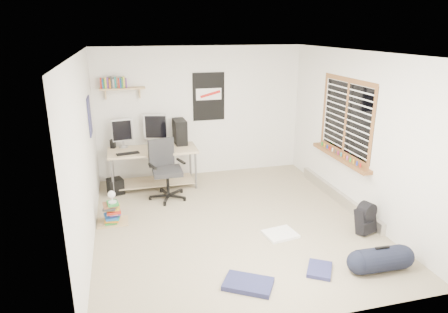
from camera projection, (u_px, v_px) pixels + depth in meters
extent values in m
cube|color=gray|center=(232.00, 223.00, 6.06)|extent=(4.00, 4.50, 0.01)
cube|color=white|center=(233.00, 52.00, 5.28)|extent=(4.00, 4.50, 0.01)
cube|color=silver|center=(201.00, 112.00, 7.75)|extent=(4.00, 0.01, 2.50)
cube|color=silver|center=(84.00, 154.00, 5.19)|extent=(0.01, 4.50, 2.50)
cube|color=silver|center=(358.00, 134.00, 6.15)|extent=(0.01, 4.50, 2.50)
cube|color=tan|center=(154.00, 168.00, 7.30)|extent=(1.67, 0.95, 0.72)
cube|color=#A5A5AA|center=(123.00, 137.00, 7.25)|extent=(0.38, 0.15, 0.41)
cube|color=#B5B5BB|center=(155.00, 133.00, 7.37)|extent=(0.44, 0.22, 0.47)
cube|color=black|center=(180.00, 132.00, 7.49)|extent=(0.23, 0.45, 0.46)
cube|color=black|center=(128.00, 154.00, 6.93)|extent=(0.41, 0.21, 0.02)
cube|color=black|center=(113.00, 144.00, 7.24)|extent=(0.11, 0.11, 0.16)
cube|color=black|center=(160.00, 146.00, 7.06)|extent=(0.13, 0.13, 0.20)
cube|color=#262628|center=(167.00, 171.00, 6.77)|extent=(0.84, 0.84, 1.03)
cube|color=tan|center=(122.00, 88.00, 7.13)|extent=(0.80, 0.22, 0.24)
cube|color=black|center=(209.00, 97.00, 7.67)|extent=(0.62, 0.03, 0.92)
cube|color=navy|center=(90.00, 116.00, 6.22)|extent=(0.02, 0.42, 0.60)
cube|color=brown|center=(345.00, 118.00, 6.35)|extent=(0.10, 1.50, 1.26)
cube|color=#B7B2A8|center=(338.00, 196.00, 6.77)|extent=(0.08, 2.50, 0.18)
cube|color=black|center=(365.00, 220.00, 5.68)|extent=(0.33, 0.29, 0.36)
cylinder|color=black|center=(381.00, 260.00, 4.82)|extent=(0.31, 0.31, 0.59)
cube|color=white|center=(280.00, 234.00, 5.67)|extent=(0.49, 0.43, 0.04)
cube|color=#22264E|center=(248.00, 284.00, 4.55)|extent=(0.65, 0.58, 0.06)
cube|color=navy|center=(320.00, 270.00, 4.83)|extent=(0.43, 0.46, 0.05)
cube|color=olive|center=(112.00, 213.00, 6.00)|extent=(0.50, 0.42, 0.31)
cube|color=white|center=(112.00, 200.00, 5.92)|extent=(0.15, 0.22, 0.20)
cube|color=black|center=(115.00, 186.00, 7.06)|extent=(0.31, 0.31, 0.28)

